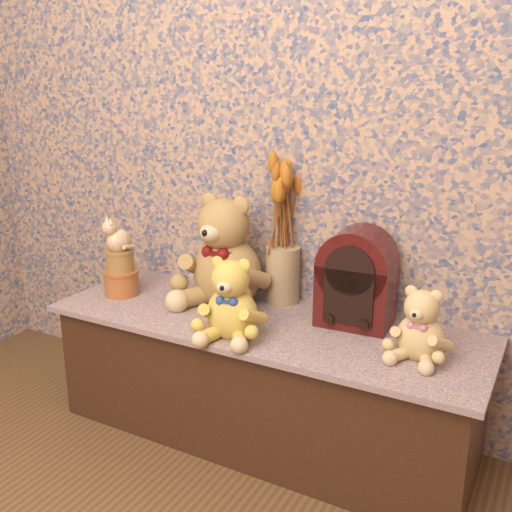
{
  "coord_description": "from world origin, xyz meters",
  "views": [
    {
      "loc": [
        0.86,
        -0.38,
        1.21
      ],
      "look_at": [
        0.0,
        1.2,
        0.68
      ],
      "focal_mm": 40.99,
      "sensor_mm": 36.0,
      "label": 1
    }
  ],
  "objects_px": {
    "teddy_medium": "(232,294)",
    "cathedral_radio": "(357,277)",
    "teddy_small": "(422,320)",
    "ceramic_vase": "(283,274)",
    "cat_figurine": "(118,233)",
    "teddy_large": "(227,245)",
    "biscuit_tin_lower": "(122,283)"
  },
  "relations": [
    {
      "from": "teddy_small",
      "to": "cat_figurine",
      "type": "bearing_deg",
      "value": -173.63
    },
    {
      "from": "cat_figurine",
      "to": "teddy_large",
      "type": "bearing_deg",
      "value": 44.29
    },
    {
      "from": "cathedral_radio",
      "to": "biscuit_tin_lower",
      "type": "bearing_deg",
      "value": -172.93
    },
    {
      "from": "cat_figurine",
      "to": "ceramic_vase",
      "type": "bearing_deg",
      "value": 46.76
    },
    {
      "from": "teddy_small",
      "to": "ceramic_vase",
      "type": "height_order",
      "value": "teddy_small"
    },
    {
      "from": "cathedral_radio",
      "to": "ceramic_vase",
      "type": "bearing_deg",
      "value": 163.76
    },
    {
      "from": "cathedral_radio",
      "to": "teddy_small",
      "type": "bearing_deg",
      "value": -33.72
    },
    {
      "from": "teddy_medium",
      "to": "cat_figurine",
      "type": "xyz_separation_m",
      "value": [
        -0.56,
        0.12,
        0.1
      ]
    },
    {
      "from": "teddy_medium",
      "to": "ceramic_vase",
      "type": "distance_m",
      "value": 0.35
    },
    {
      "from": "teddy_large",
      "to": "teddy_small",
      "type": "xyz_separation_m",
      "value": [
        0.74,
        -0.13,
        -0.1
      ]
    },
    {
      "from": "ceramic_vase",
      "to": "teddy_large",
      "type": "bearing_deg",
      "value": -153.18
    },
    {
      "from": "teddy_small",
      "to": "cathedral_radio",
      "type": "distance_m",
      "value": 0.3
    },
    {
      "from": "teddy_medium",
      "to": "cat_figurine",
      "type": "relative_size",
      "value": 2.07
    },
    {
      "from": "cat_figurine",
      "to": "teddy_small",
      "type": "bearing_deg",
      "value": 25.35
    },
    {
      "from": "biscuit_tin_lower",
      "to": "teddy_small",
      "type": "bearing_deg",
      "value": 0.43
    },
    {
      "from": "ceramic_vase",
      "to": "biscuit_tin_lower",
      "type": "height_order",
      "value": "ceramic_vase"
    },
    {
      "from": "teddy_medium",
      "to": "teddy_small",
      "type": "distance_m",
      "value": 0.58
    },
    {
      "from": "teddy_large",
      "to": "biscuit_tin_lower",
      "type": "distance_m",
      "value": 0.44
    },
    {
      "from": "biscuit_tin_lower",
      "to": "teddy_medium",
      "type": "bearing_deg",
      "value": -12.02
    },
    {
      "from": "teddy_large",
      "to": "biscuit_tin_lower",
      "type": "height_order",
      "value": "teddy_large"
    },
    {
      "from": "teddy_large",
      "to": "cathedral_radio",
      "type": "xyz_separation_m",
      "value": [
        0.49,
        0.02,
        -0.05
      ]
    },
    {
      "from": "teddy_large",
      "to": "cathedral_radio",
      "type": "height_order",
      "value": "teddy_large"
    },
    {
      "from": "teddy_small",
      "to": "cat_figurine",
      "type": "distance_m",
      "value": 1.13
    },
    {
      "from": "teddy_medium",
      "to": "cathedral_radio",
      "type": "bearing_deg",
      "value": 30.98
    },
    {
      "from": "ceramic_vase",
      "to": "biscuit_tin_lower",
      "type": "distance_m",
      "value": 0.62
    },
    {
      "from": "cathedral_radio",
      "to": "biscuit_tin_lower",
      "type": "xyz_separation_m",
      "value": [
        -0.87,
        -0.16,
        -0.12
      ]
    },
    {
      "from": "teddy_medium",
      "to": "cathedral_radio",
      "type": "xyz_separation_m",
      "value": [
        0.31,
        0.28,
        0.02
      ]
    },
    {
      "from": "teddy_medium",
      "to": "ceramic_vase",
      "type": "bearing_deg",
      "value": 78.17
    },
    {
      "from": "cathedral_radio",
      "to": "cat_figurine",
      "type": "distance_m",
      "value": 0.89
    },
    {
      "from": "teddy_medium",
      "to": "biscuit_tin_lower",
      "type": "distance_m",
      "value": 0.58
    },
    {
      "from": "teddy_large",
      "to": "teddy_medium",
      "type": "relative_size",
      "value": 1.54
    },
    {
      "from": "teddy_large",
      "to": "ceramic_vase",
      "type": "bearing_deg",
      "value": 29.8
    }
  ]
}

